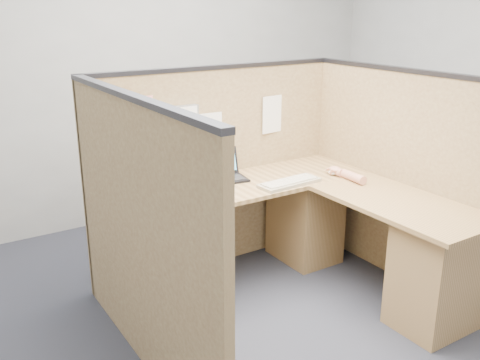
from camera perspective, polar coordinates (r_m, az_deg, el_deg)
floor at (r=3.61m, az=6.10°, el=-14.40°), size 5.00×5.00×0.00m
wall_back at (r=5.02m, az=-9.86°, el=11.76°), size 5.00×0.00×5.00m
cubicle_partitions at (r=3.58m, az=2.26°, el=-0.88°), size 2.06×1.83×1.53m
l_desk at (r=3.72m, az=5.78°, el=-6.46°), size 1.95×1.75×0.73m
laptop at (r=3.89m, az=-1.86°, el=0.88°), size 0.31×0.31×0.21m
keyboard at (r=3.78m, az=5.30°, el=-0.27°), size 0.48×0.19×0.03m
mouse at (r=4.04m, az=10.05°, el=0.82°), size 0.11×0.08×0.04m
hand_forearm at (r=3.96m, az=11.36°, el=0.58°), size 0.10×0.35×0.07m
blue_poster at (r=3.53m, az=-14.78°, el=7.88°), size 0.16×0.01×0.22m
american_flag at (r=3.61m, az=-11.15°, el=7.39°), size 0.22×0.01×0.37m
file_holder at (r=3.76m, az=-6.06°, el=5.75°), size 0.23×0.05×0.29m
paper_left at (r=3.89m, az=-3.53°, el=4.89°), size 0.24×0.02×0.31m
paper_right at (r=4.19m, az=3.62°, el=7.03°), size 0.23×0.03×0.29m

